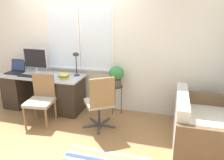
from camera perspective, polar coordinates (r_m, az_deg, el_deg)
ground_plane at (r=4.33m, az=-12.00°, el=-9.92°), size 14.00×14.00×0.00m
wall_back_with_window at (r=4.52m, az=-8.85°, el=9.61°), size 9.00×0.12×2.70m
desk at (r=4.73m, az=-17.48°, el=-2.72°), size 1.72×0.65×0.73m
laptop at (r=4.98m, az=-23.82°, el=2.44°), size 0.33×0.30×0.26m
monitor at (r=4.77m, az=-19.38°, el=5.06°), size 0.52×0.18×0.50m
keyboard at (r=4.60m, az=-21.00°, el=0.99°), size 0.43×0.13×0.02m
mouse at (r=4.41m, az=-17.96°, el=0.71°), size 0.04×0.07×0.03m
desk_lamp at (r=4.33m, az=-9.38°, el=5.78°), size 0.12×0.12×0.47m
book_stack at (r=4.23m, az=-12.41°, el=0.94°), size 0.19×0.16×0.09m
desk_chair_wooden at (r=4.18m, az=-18.09°, el=-4.55°), size 0.51×0.52×0.87m
office_chair_swivel at (r=3.73m, az=-3.17°, el=-5.67°), size 0.62×0.62×0.97m
couch_loveseat at (r=3.59m, az=21.74°, el=-11.86°), size 0.79×1.30×0.81m
plant_stand at (r=4.27m, az=1.14°, el=-2.42°), size 0.25×0.25×0.57m
potted_plant at (r=4.18m, az=1.16°, el=1.38°), size 0.29×0.29×0.39m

